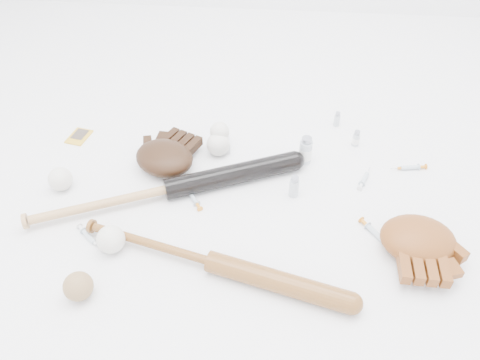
# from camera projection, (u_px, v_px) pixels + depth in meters

# --- Properties ---
(bat_dark) EXTENTS (0.89, 0.44, 0.07)m
(bat_dark) POSITION_uv_depth(u_px,v_px,m) (168.00, 189.00, 1.50)
(bat_dark) COLOR black
(bat_dark) RESTS_ON ground
(bat_wood) EXTENTS (0.82, 0.27, 0.06)m
(bat_wood) POSITION_uv_depth(u_px,v_px,m) (211.00, 262.00, 1.30)
(bat_wood) COLOR brown
(bat_wood) RESTS_ON ground
(glove_dark) EXTENTS (0.33, 0.33, 0.09)m
(glove_dark) POSITION_uv_depth(u_px,v_px,m) (164.00, 157.00, 1.60)
(glove_dark) COLOR black
(glove_dark) RESTS_ON ground
(glove_tan) EXTENTS (0.26, 0.26, 0.09)m
(glove_tan) POSITION_uv_depth(u_px,v_px,m) (418.00, 239.00, 1.34)
(glove_tan) COLOR brown
(glove_tan) RESTS_ON ground
(trading_card) EXTENTS (0.09, 0.11, 0.01)m
(trading_card) POSITION_uv_depth(u_px,v_px,m) (79.00, 137.00, 1.76)
(trading_card) COLOR gold
(trading_card) RESTS_ON ground
(pedestal) EXTENTS (0.08, 0.08, 0.04)m
(pedestal) POSITION_uv_depth(u_px,v_px,m) (220.00, 144.00, 1.70)
(pedestal) COLOR white
(pedestal) RESTS_ON ground
(baseball_on_pedestal) EXTENTS (0.07, 0.07, 0.07)m
(baseball_on_pedestal) POSITION_uv_depth(u_px,v_px,m) (220.00, 132.00, 1.66)
(baseball_on_pedestal) COLOR silver
(baseball_on_pedestal) RESTS_ON pedestal
(baseball_left) EXTENTS (0.08, 0.08, 0.08)m
(baseball_left) POSITION_uv_depth(u_px,v_px,m) (60.00, 179.00, 1.53)
(baseball_left) COLOR silver
(baseball_left) RESTS_ON ground
(baseball_upper) EXTENTS (0.08, 0.08, 0.08)m
(baseball_upper) POSITION_uv_depth(u_px,v_px,m) (218.00, 144.00, 1.66)
(baseball_upper) COLOR silver
(baseball_upper) RESTS_ON ground
(baseball_mid) EXTENTS (0.08, 0.08, 0.08)m
(baseball_mid) POSITION_uv_depth(u_px,v_px,m) (111.00, 239.00, 1.34)
(baseball_mid) COLOR silver
(baseball_mid) RESTS_ON ground
(baseball_aged) EXTENTS (0.08, 0.08, 0.08)m
(baseball_aged) POSITION_uv_depth(u_px,v_px,m) (78.00, 286.00, 1.23)
(baseball_aged) COLOR olive
(baseball_aged) RESTS_ON ground
(syringe_0) EXTENTS (0.12, 0.11, 0.02)m
(syringe_0) POSITION_uv_depth(u_px,v_px,m) (89.00, 237.00, 1.39)
(syringe_0) COLOR #ADBCC6
(syringe_0) RESTS_ON ground
(syringe_1) EXTENTS (0.09, 0.13, 0.02)m
(syringe_1) POSITION_uv_depth(u_px,v_px,m) (193.00, 198.00, 1.51)
(syringe_1) COLOR #ADBCC6
(syringe_1) RESTS_ON ground
(syringe_2) EXTENTS (0.07, 0.13, 0.02)m
(syringe_2) POSITION_uv_depth(u_px,v_px,m) (364.00, 179.00, 1.58)
(syringe_2) COLOR #ADBCC6
(syringe_2) RESTS_ON ground
(syringe_3) EXTENTS (0.11, 0.14, 0.02)m
(syringe_3) POSITION_uv_depth(u_px,v_px,m) (376.00, 233.00, 1.40)
(syringe_3) COLOR #ADBCC6
(syringe_3) RESTS_ON ground
(syringe_4) EXTENTS (0.14, 0.05, 0.02)m
(syringe_4) POSITION_uv_depth(u_px,v_px,m) (410.00, 167.00, 1.62)
(syringe_4) COLOR #ADBCC6
(syringe_4) RESTS_ON ground
(vial_0) EXTENTS (0.02, 0.02, 0.06)m
(vial_0) POSITION_uv_depth(u_px,v_px,m) (337.00, 119.00, 1.79)
(vial_0) COLOR #B2BCC4
(vial_0) RESTS_ON ground
(vial_1) EXTENTS (0.03, 0.03, 0.06)m
(vial_1) POSITION_uv_depth(u_px,v_px,m) (356.00, 138.00, 1.70)
(vial_1) COLOR #B2BCC4
(vial_1) RESTS_ON ground
(vial_2) EXTENTS (0.03, 0.03, 0.08)m
(vial_2) POSITION_uv_depth(u_px,v_px,m) (294.00, 186.00, 1.51)
(vial_2) COLOR #B2BCC4
(vial_2) RESTS_ON ground
(vial_3) EXTENTS (0.04, 0.04, 0.10)m
(vial_3) POSITION_uv_depth(u_px,v_px,m) (306.00, 150.00, 1.62)
(vial_3) COLOR #B2BCC4
(vial_3) RESTS_ON ground
(vial_4) EXTENTS (0.03, 0.03, 0.07)m
(vial_4) POSITION_uv_depth(u_px,v_px,m) (183.00, 162.00, 1.60)
(vial_4) COLOR #B2BCC4
(vial_4) RESTS_ON ground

